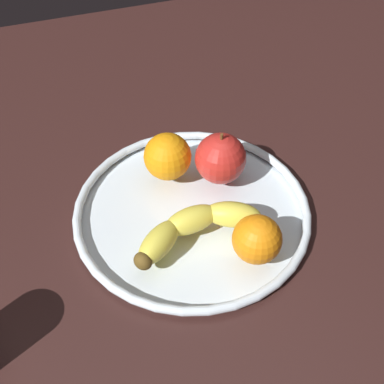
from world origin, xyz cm
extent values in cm
cube|color=#321A18|center=(0.00, 0.00, -2.00)|extent=(121.01, 121.01, 4.00)
cylinder|color=silver|center=(0.00, 0.00, 0.30)|extent=(30.94, 30.94, 0.60)
torus|color=silver|center=(0.00, 0.00, 1.20)|extent=(32.23, 32.23, 1.20)
ellipsoid|color=gold|center=(-4.09, 4.27, 3.51)|extent=(8.14, 6.17, 3.41)
ellipsoid|color=gold|center=(1.23, 3.47, 3.51)|extent=(7.77, 4.34, 3.41)
ellipsoid|color=gold|center=(6.16, 5.60, 3.51)|extent=(7.88, 7.32, 3.41)
ellipsoid|color=brown|center=(8.73, 7.71, 3.51)|extent=(3.06, 3.11, 2.39)
sphere|color=red|center=(-5.55, -4.25, 5.38)|extent=(7.15, 7.15, 7.15)
cylinder|color=#593819|center=(-5.55, -4.25, 9.15)|extent=(0.44, 0.44, 1.20)
sphere|color=orange|center=(1.20, -7.17, 5.14)|extent=(6.69, 6.69, 6.69)
sphere|color=orange|center=(-4.94, 9.93, 4.87)|extent=(6.13, 6.13, 6.13)
camera|label=1|loc=(14.54, 43.67, 54.03)|focal=48.29mm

